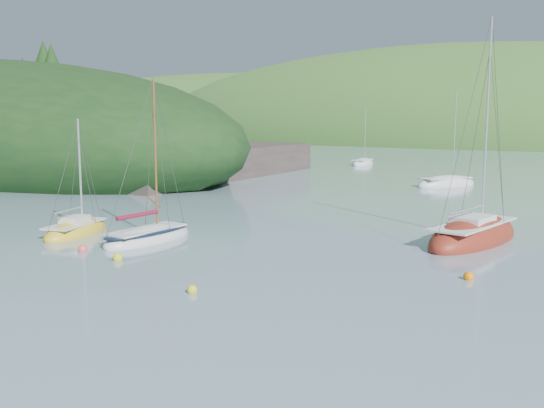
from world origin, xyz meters
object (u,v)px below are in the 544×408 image
Objects in this scene: sloop_red at (473,238)px; distant_sloop_c at (363,164)px; daysailer_white at (148,237)px; distant_sloop_a at (446,184)px; sailboat_yellow at (76,231)px.

sloop_red is 1.45× the size of distant_sloop_c.
daysailer_white is 37.23m from distant_sloop_a.
daysailer_white reaches higher than distant_sloop_c.
sloop_red is 1.28× the size of distant_sloop_a.
sailboat_yellow is (-19.49, -12.70, -0.06)m from sloop_red.
distant_sloop_a is at bearing 80.80° from daysailer_white.
sailboat_yellow is 59.89m from distant_sloop_c.
distant_sloop_c is (-33.63, 45.49, -0.08)m from sloop_red.
daysailer_white is 5.11m from sailboat_yellow.
daysailer_white reaches higher than sailboat_yellow.
sloop_red reaches higher than distant_sloop_c.
distant_sloop_a is 28.87m from distant_sloop_c.
sailboat_yellow is 39.24m from distant_sloop_a.
sloop_red is 28.73m from distant_sloop_a.
sailboat_yellow is at bearing -169.65° from daysailer_white.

